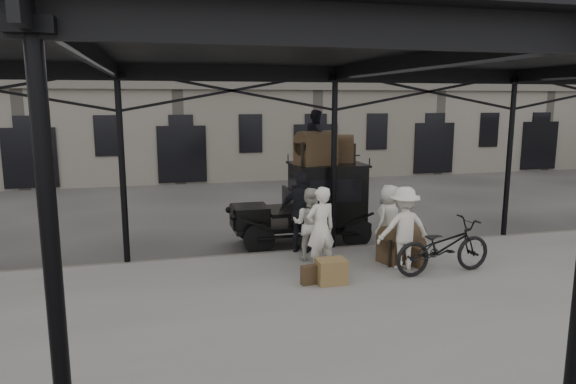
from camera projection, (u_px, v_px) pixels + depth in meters
name	position (u px, v px, depth m)	size (l,w,h in m)	color
ground	(362.00, 279.00, 11.16)	(120.00, 120.00, 0.00)	#383533
platform	(404.00, 312.00, 9.24)	(28.00, 8.00, 0.15)	slate
canopy	(408.00, 54.00, 8.71)	(22.50, 9.00, 4.74)	black
building_frontage	(236.00, 40.00, 27.13)	(64.00, 8.00, 14.00)	slate
taxi	(316.00, 200.00, 13.75)	(3.65, 1.55, 2.18)	black
porter_left	(321.00, 229.00, 11.10)	(0.68, 0.45, 1.87)	silver
porter_midleft	(310.00, 224.00, 11.90)	(0.83, 0.65, 1.71)	beige
porter_centre	(389.00, 219.00, 12.41)	(0.83, 0.54, 1.69)	beige
porter_official	(302.00, 212.00, 12.48)	(1.16, 0.48, 1.98)	black
porter_right	(404.00, 228.00, 11.23)	(1.19, 0.68, 1.84)	silver
bicycle	(443.00, 246.00, 10.99)	(0.79, 2.26, 1.19)	black
porter_roof	(316.00, 137.00, 13.35)	(0.69, 0.54, 1.42)	black
steamer_trunk_roof_near	(316.00, 151.00, 13.26)	(1.00, 0.61, 0.73)	#422E1E
steamer_trunk_roof_far	(337.00, 151.00, 13.88)	(0.85, 0.52, 0.62)	#422E1E
steamer_trunk_platform	(401.00, 245.00, 11.87)	(1.01, 0.62, 0.74)	#422E1E
wicker_hamper	(331.00, 271.00, 10.44)	(0.60, 0.45, 0.50)	olive
suitcase_upright	(413.00, 256.00, 11.55)	(0.15, 0.60, 0.45)	#422E1E
suitcase_flat	(315.00, 274.00, 10.42)	(0.60, 0.15, 0.40)	#422E1E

